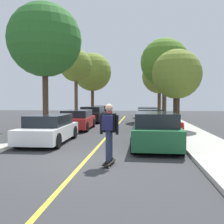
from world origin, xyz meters
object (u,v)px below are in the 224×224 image
street_tree_left_far (92,72)px  street_tree_right_near (165,62)px  street_tree_right_nearest (177,75)px  skateboard (109,162)px  parked_car_left_nearest (49,129)px  street_tree_left_near (76,66)px  parked_car_right_far (147,115)px  parked_car_right_near (150,120)px  street_tree_left_nearest (45,40)px  skateboarder (109,129)px  parked_car_left_far (93,115)px  street_tree_right_far (159,76)px  fire_hydrant (182,129)px  parked_car_left_farthest (102,112)px  parked_car_left_near (77,120)px  parked_car_right_nearest (156,130)px

street_tree_left_far → street_tree_right_near: size_ratio=1.00×
street_tree_right_nearest → skateboard: street_tree_right_nearest is taller
parked_car_left_nearest → street_tree_left_near: size_ratio=0.66×
parked_car_right_far → street_tree_right_near: bearing=48.5°
parked_car_right_near → street_tree_right_near: bearing=78.3°
street_tree_left_near → parked_car_right_near: bearing=-44.6°
street_tree_left_nearest → skateboarder: bearing=-58.1°
parked_car_left_far → street_tree_left_far: 10.31m
parked_car_left_far → street_tree_right_nearest: 9.18m
street_tree_left_near → street_tree_left_far: street_tree_left_far is taller
street_tree_right_near → parked_car_right_near: bearing=-101.7°
street_tree_left_near → street_tree_right_nearest: 10.55m
parked_car_right_near → street_tree_left_nearest: (-6.48, -1.39, 4.96)m
parked_car_right_near → street_tree_right_nearest: (1.66, -0.16, 2.90)m
street_tree_right_far → fire_hydrant: size_ratio=9.58×
fire_hydrant → street_tree_right_far: bearing=89.5°
parked_car_left_farthest → street_tree_right_near: street_tree_right_near is taller
parked_car_left_farthest → street_tree_right_near: bearing=-25.9°
parked_car_left_nearest → parked_car_right_near: (4.81, 5.42, 0.04)m
parked_car_right_far → street_tree_right_near: 5.47m
parked_car_left_nearest → street_tree_left_near: (-1.66, 11.81, 4.45)m
fire_hydrant → street_tree_left_nearest: bearing=165.3°
parked_car_left_nearest → street_tree_right_nearest: 8.85m
parked_car_left_far → fire_hydrant: parked_car_left_far is taller
parked_car_left_nearest → street_tree_left_nearest: bearing=112.4°
parked_car_left_near → parked_car_left_farthest: size_ratio=0.95×
parked_car_left_farthest → fire_hydrant: 15.96m
parked_car_right_near → street_tree_left_near: 10.11m
street_tree_right_nearest → street_tree_left_near: bearing=141.2°
street_tree_right_near → fire_hydrant: street_tree_right_near is taller
street_tree_left_near → skateboard: (4.90, -15.63, -5.00)m
parked_car_left_farthest → street_tree_left_nearest: 13.62m
parked_car_right_far → skateboarder: 15.51m
parked_car_left_farthest → street_tree_left_nearest: street_tree_left_nearest is taller
parked_car_left_farthest → street_tree_left_nearest: size_ratio=0.57×
street_tree_left_near → street_tree_left_nearest: bearing=-90.0°
parked_car_right_nearest → street_tree_right_near: 15.03m
street_tree_left_far → street_tree_left_nearest: bearing=-90.0°
street_tree_right_near → skateboarder: 18.14m
skateboarder → street_tree_left_nearest: bearing=121.9°
parked_car_left_nearest → parked_car_left_near: 5.41m
parked_car_right_far → street_tree_right_far: size_ratio=0.60×
parked_car_left_nearest → street_tree_left_near: 12.73m
street_tree_left_far → skateboarder: (4.90, -23.96, -4.30)m
street_tree_left_near → street_tree_right_nearest: (8.14, -6.55, -1.51)m
parked_car_left_far → street_tree_left_near: size_ratio=0.63×
parked_car_left_near → parked_car_left_far: (0.00, 5.69, 0.04)m
street_tree_left_nearest → street_tree_right_near: 12.45m
parked_car_right_far → fire_hydrant: parked_car_right_far is taller
street_tree_right_near → street_tree_right_nearest: bearing=-90.0°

